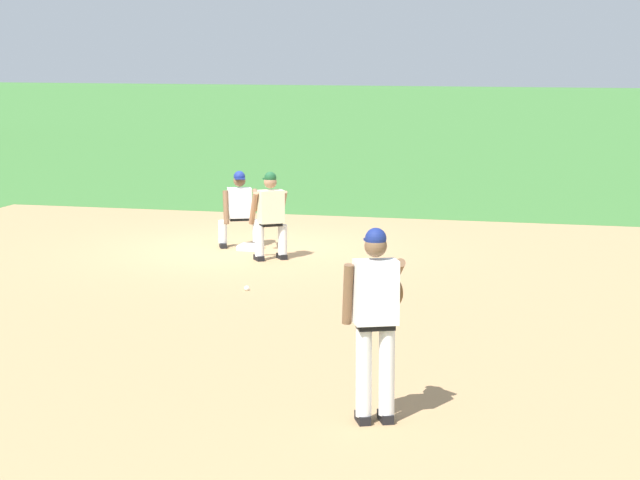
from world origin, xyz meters
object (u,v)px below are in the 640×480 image
baseball (247,288)px  first_baseman (241,206)px  first_base_bag (250,247)px  pitcher (376,313)px  baserunner (271,212)px

baseball → first_baseman: bearing=19.4°
first_base_bag → first_baseman: (0.17, 0.21, 0.69)m
pitcher → first_baseman: pitcher is taller
pitcher → baserunner: 8.94m
first_baseman → first_base_bag: bearing=-128.8°
pitcher → baserunner: (8.21, 3.54, -0.27)m
pitcher → first_baseman: 10.26m
first_base_bag → baseball: size_ratio=5.14×
pitcher → first_baseman: size_ratio=1.39×
baseball → pitcher: pitcher is taller
first_base_bag → first_baseman: size_ratio=0.28×
baseball → baserunner: (2.53, 0.41, 0.76)m
first_base_bag → pitcher: size_ratio=0.20×
pitcher → baserunner: bearing=23.3°
first_base_bag → pitcher: bearing=-155.3°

